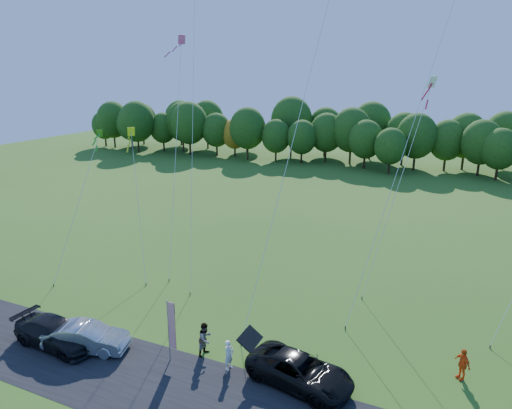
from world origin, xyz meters
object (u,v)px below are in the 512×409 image
at_px(black_suv, 300,371).
at_px(person_east, 462,364).
at_px(feather_flag, 171,325).
at_px(silver_sedan, 87,337).

height_order(black_suv, person_east, person_east).
bearing_deg(feather_flag, person_east, 18.61).
distance_m(black_suv, silver_sedan, 12.21).
distance_m(black_suv, feather_flag, 7.19).
relative_size(black_suv, feather_flag, 1.51).
height_order(black_suv, feather_flag, feather_flag).
relative_size(black_suv, person_east, 3.20).
bearing_deg(feather_flag, black_suv, 8.35).
bearing_deg(silver_sedan, feather_flag, -94.35).
bearing_deg(black_suv, silver_sedan, 111.34).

